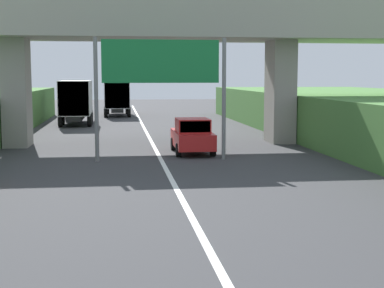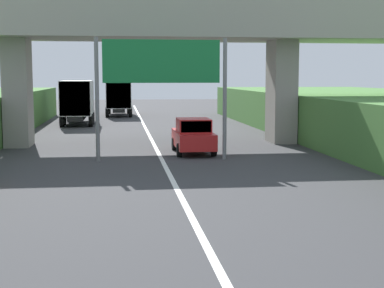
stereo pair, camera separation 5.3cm
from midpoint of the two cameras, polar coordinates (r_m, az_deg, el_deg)
name	(u,v)px [view 1 (the left image)]	position (r m, az deg, el deg)	size (l,w,h in m)	color
lane_centre_stripe	(164,164)	(24.72, -2.90, -2.04)	(0.20, 100.56, 0.01)	white
overpass_bridge	(152,34)	(32.06, -4.06, 10.79)	(40.00, 4.80, 7.98)	#9E998E
overhead_highway_sign	(161,70)	(25.66, -3.17, 7.37)	(5.88, 0.18, 5.48)	slate
truck_orange	(117,96)	(55.65, -7.47, 4.79)	(2.44, 7.30, 3.44)	black
truck_black	(77,100)	(46.09, -11.41, 4.32)	(2.44, 7.30, 3.44)	black
car_red	(192,136)	(28.21, -0.02, 0.81)	(1.86, 4.10, 1.72)	red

